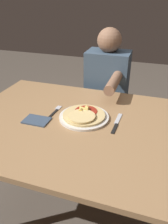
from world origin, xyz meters
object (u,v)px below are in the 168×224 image
(fork, at_px, (55,112))
(dining_table, at_px, (75,137))
(plate, at_px, (84,117))
(person_diner, at_px, (107,92))
(knife, at_px, (116,123))
(pizza, at_px, (84,115))

(fork, bearing_deg, dining_table, -24.33)
(plate, bearing_deg, person_diner, 89.71)
(fork, bearing_deg, knife, -2.63)
(pizza, xyz_separation_m, person_diner, (0.00, 0.60, -0.11))
(plate, height_order, fork, plate)
(fork, height_order, person_diner, person_diner)
(dining_table, relative_size, fork, 7.38)
(pizza, height_order, person_diner, person_diner)
(plate, height_order, person_diner, person_diner)
(fork, bearing_deg, plate, -4.11)
(pizza, xyz_separation_m, fork, (-0.19, 0.02, -0.02))
(plate, bearing_deg, knife, -1.15)
(dining_table, bearing_deg, pizza, 55.93)
(knife, xyz_separation_m, person_diner, (-0.19, 0.60, -0.09))
(pizza, distance_m, person_diner, 0.61)
(dining_table, height_order, plate, plate)
(plate, relative_size, pizza, 1.18)
(fork, distance_m, person_diner, 0.62)
(plate, distance_m, person_diner, 0.60)
(fork, relative_size, knife, 0.80)
(plate, xyz_separation_m, person_diner, (0.00, 0.59, -0.10))
(dining_table, bearing_deg, knife, 13.14)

